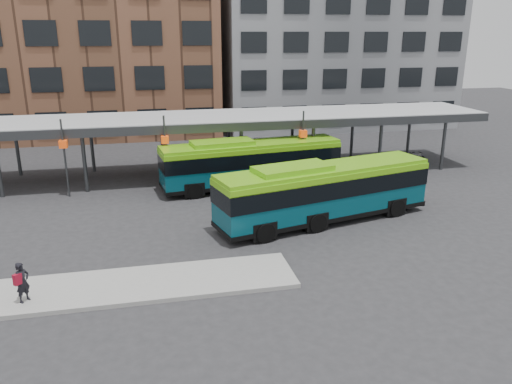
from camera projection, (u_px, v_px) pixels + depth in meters
name	position (u px, v px, depth m)	size (l,w,h in m)	color
ground	(242.00, 246.00, 23.65)	(120.00, 120.00, 0.00)	#28282B
boarding_island	(120.00, 287.00, 19.70)	(14.00, 3.00, 0.18)	gray
canopy	(205.00, 120.00, 34.41)	(40.00, 6.53, 4.80)	#999B9E
building_brick	(76.00, 18.00, 47.99)	(26.00, 14.00, 22.00)	brown
building_grey	(331.00, 29.00, 53.64)	(24.00, 14.00, 20.00)	slate
bus_front	(324.00, 191.00, 26.30)	(12.18, 5.31, 3.29)	#07404E
bus_rear	(251.00, 162.00, 32.24)	(11.89, 3.94, 3.22)	#07404E
pedestrian	(22.00, 282.00, 18.22)	(0.65, 0.67, 1.55)	black
bike_rack	(386.00, 161.00, 37.34)	(6.46, 1.24, 1.08)	slate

